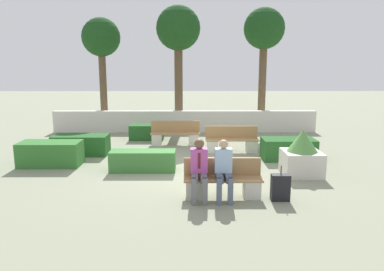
{
  "coord_description": "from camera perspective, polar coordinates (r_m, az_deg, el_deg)",
  "views": [
    {
      "loc": [
        0.24,
        -10.21,
        2.99
      ],
      "look_at": [
        0.29,
        0.5,
        0.9
      ],
      "focal_mm": 35.0,
      "sensor_mm": 36.0,
      "label": 1
    }
  ],
  "objects": [
    {
      "name": "hedge_block_far_left",
      "position": [
        11.79,
        -20.74,
        -2.61
      ],
      "size": [
        1.77,
        0.84,
        0.71
      ],
      "color": "#33702D",
      "rests_on": "ground_plane"
    },
    {
      "name": "hedge_block_near_left",
      "position": [
        10.59,
        -7.49,
        -3.84
      ],
      "size": [
        1.82,
        0.61,
        0.58
      ],
      "color": "#3D7A38",
      "rests_on": "ground_plane"
    },
    {
      "name": "bench_front",
      "position": [
        8.52,
        4.72,
        -7.21
      ],
      "size": [
        1.76,
        0.49,
        0.86
      ],
      "color": "#A37A4C",
      "rests_on": "ground_plane"
    },
    {
      "name": "tree_center_left",
      "position": [
        16.94,
        -2.11,
        15.49
      ],
      "size": [
        1.93,
        1.93,
        5.44
      ],
      "color": "brown",
      "rests_on": "ground_plane"
    },
    {
      "name": "person_seated_man",
      "position": [
        8.24,
        1.09,
        -4.75
      ],
      "size": [
        0.38,
        0.63,
        1.35
      ],
      "color": "slate",
      "rests_on": "ground_plane"
    },
    {
      "name": "planter_corner_left",
      "position": [
        10.49,
        16.4,
        -2.84
      ],
      "size": [
        1.0,
        1.0,
        1.24
      ],
      "color": "beige",
      "rests_on": "ground_plane"
    },
    {
      "name": "hedge_block_near_right",
      "position": [
        14.89,
        -6.91,
        0.53
      ],
      "size": [
        1.33,
        0.7,
        0.59
      ],
      "color": "#235623",
      "rests_on": "ground_plane"
    },
    {
      "name": "hedge_block_mid_right",
      "position": [
        12.88,
        -16.54,
        -1.36
      ],
      "size": [
        1.78,
        0.84,
        0.65
      ],
      "color": "#235623",
      "rests_on": "ground_plane"
    },
    {
      "name": "bench_right_side",
      "position": [
        13.86,
        -2.56,
        -0.03
      ],
      "size": [
        1.82,
        0.49,
        0.86
      ],
      "rotation": [
        0.0,
        0.0,
        0.01
      ],
      "color": "#A37A4C",
      "rests_on": "ground_plane"
    },
    {
      "name": "suitcase",
      "position": [
        8.52,
        13.31,
        -7.71
      ],
      "size": [
        0.41,
        0.22,
        0.79
      ],
      "color": "black",
      "rests_on": "ground_plane"
    },
    {
      "name": "bench_left_side",
      "position": [
        12.79,
        6.11,
        -1.04
      ],
      "size": [
        1.79,
        0.49,
        0.86
      ],
      "rotation": [
        0.0,
        0.0,
        0.04
      ],
      "color": "#A37A4C",
      "rests_on": "ground_plane"
    },
    {
      "name": "tree_center_right",
      "position": [
        17.88,
        10.92,
        15.17
      ],
      "size": [
        1.85,
        1.85,
        5.44
      ],
      "color": "brown",
      "rests_on": "ground_plane"
    },
    {
      "name": "person_seated_woman",
      "position": [
        8.27,
        4.86,
        -4.84
      ],
      "size": [
        0.38,
        0.63,
        1.33
      ],
      "color": "#515B70",
      "rests_on": "ground_plane"
    },
    {
      "name": "perimeter_wall",
      "position": [
        16.37,
        -1.12,
        2.16
      ],
      "size": [
        11.43,
        0.3,
        0.93
      ],
      "color": "beige",
      "rests_on": "ground_plane"
    },
    {
      "name": "ground_plane",
      "position": [
        10.64,
        -1.57,
        -5.28
      ],
      "size": [
        60.0,
        60.0,
        0.0
      ],
      "primitive_type": "plane",
      "color": "gray"
    },
    {
      "name": "tree_leftmost",
      "position": [
        17.36,
        -13.67,
        13.84
      ],
      "size": [
        1.68,
        1.68,
        4.93
      ],
      "color": "brown",
      "rests_on": "ground_plane"
    },
    {
      "name": "hedge_block_mid_left",
      "position": [
        12.13,
        14.46,
        -2.0
      ],
      "size": [
        1.63,
        0.89,
        0.65
      ],
      "color": "#235623",
      "rests_on": "ground_plane"
    }
  ]
}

